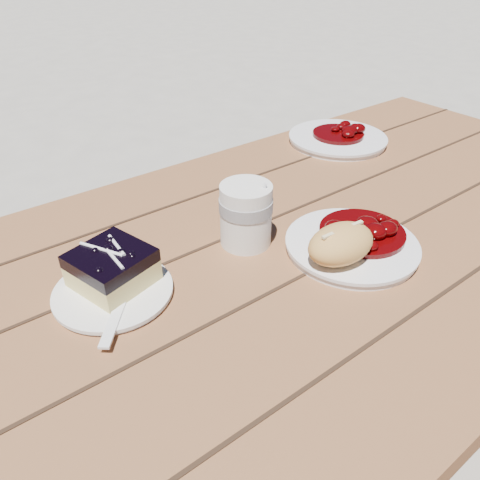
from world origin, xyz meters
TOP-DOWN VIEW (x-y plane):
  - picnic_table at (0.00, -0.00)m, footprint 2.00×1.55m
  - main_plate at (0.21, -0.08)m, footprint 0.22×0.22m
  - goulash_stew at (0.24, -0.07)m, footprint 0.15×0.15m
  - bread_roll at (0.16, -0.10)m, footprint 0.12×0.09m
  - dessert_plate at (-0.16, 0.06)m, footprint 0.17×0.17m
  - blueberry_cake at (-0.15, 0.07)m, footprint 0.13×0.13m
  - fork_dessert at (-0.18, 0.00)m, footprint 0.12×0.14m
  - coffee_cup at (0.08, 0.05)m, footprint 0.09×0.09m
  - second_plate at (0.55, 0.27)m, footprint 0.24×0.24m
  - second_stew at (0.55, 0.27)m, footprint 0.13×0.13m

SIDE VIEW (x-z plane):
  - picnic_table at x=0.00m, z-range 0.21..0.96m
  - dessert_plate at x=-0.16m, z-range 0.75..0.76m
  - main_plate at x=0.21m, z-range 0.75..0.77m
  - second_plate at x=0.55m, z-range 0.75..0.77m
  - fork_dessert at x=-0.18m, z-range 0.76..0.76m
  - goulash_stew at x=0.24m, z-range 0.77..0.81m
  - second_stew at x=0.55m, z-range 0.77..0.81m
  - blueberry_cake at x=-0.15m, z-range 0.76..0.82m
  - bread_roll at x=0.16m, z-range 0.77..0.83m
  - coffee_cup at x=0.08m, z-range 0.75..0.86m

